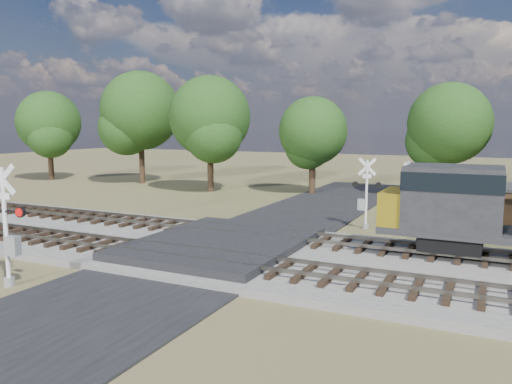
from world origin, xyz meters
The scene contains 10 objects.
ground centered at (0.00, 0.00, 0.00)m, with size 160.00×160.00×0.00m, color #50552D.
ballast_bed centered at (10.00, 0.50, 0.15)m, with size 140.00×10.00×0.30m, color gray.
road centered at (0.00, 0.00, 0.04)m, with size 7.00×60.00×0.08m, color black.
crossing_panel centered at (0.00, 0.50, 0.32)m, with size 7.00×9.00×0.62m, color #262628.
track_near centered at (3.12, -2.00, 0.41)m, with size 140.00×2.60×0.33m.
track_far centered at (3.12, 3.00, 0.41)m, with size 140.00×2.60×0.33m.
crossing_signal_near centered at (-4.46, -7.08, 1.86)m, with size 1.80×0.43×4.47m.
crossing_signal_far centered at (4.65, 8.60, 1.67)m, with size 1.62×0.37×4.03m.
equipment_shed centered at (12.08, 10.94, 1.30)m, with size 4.69×4.69×2.57m.
treeline centered at (4.05, 20.34, 6.33)m, with size 80.32×11.11×11.10m.
Camera 1 is at (11.11, -19.00, 5.80)m, focal length 35.00 mm.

